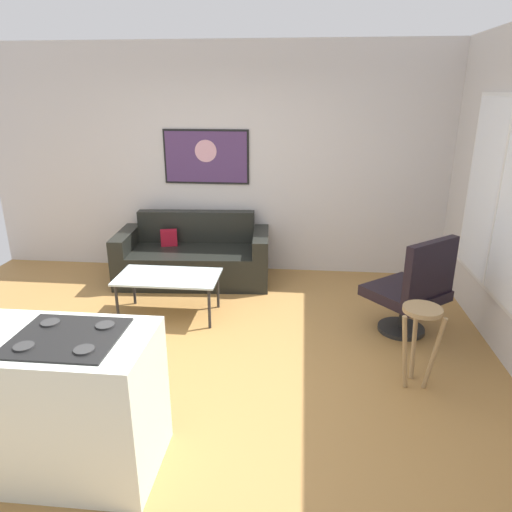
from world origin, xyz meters
TOP-DOWN VIEW (x-y plane):
  - ground at (0.00, 0.00)m, footprint 6.40×6.40m
  - back_wall at (0.00, 2.42)m, footprint 6.40×0.05m
  - couch at (-0.48, 1.94)m, footprint 1.88×0.95m
  - coffee_table at (-0.51, 0.93)m, footprint 1.04×0.57m
  - armchair at (1.90, 0.75)m, footprint 0.88×0.88m
  - bar_stool at (1.77, -0.09)m, footprint 0.34×0.34m
  - kitchen_counter at (-0.74, -1.18)m, footprint 1.48×0.65m
  - wall_painting at (-0.37, 2.38)m, footprint 1.07×0.03m
  - window at (2.59, 0.90)m, footprint 0.03×1.66m

SIDE VIEW (x-z plane):
  - ground at x=0.00m, z-range -0.04..0.00m
  - couch at x=-0.48m, z-range -0.12..0.68m
  - coffee_table at x=-0.51m, z-range 0.19..0.63m
  - kitchen_counter at x=-0.74m, z-range -0.01..0.91m
  - armchair at x=1.90m, z-range -0.02..0.97m
  - bar_stool at x=1.77m, z-range 0.17..0.85m
  - window at x=2.59m, z-range 0.45..2.22m
  - back_wall at x=0.00m, z-range 0.00..2.80m
  - wall_painting at x=-0.37m, z-range 1.13..1.79m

